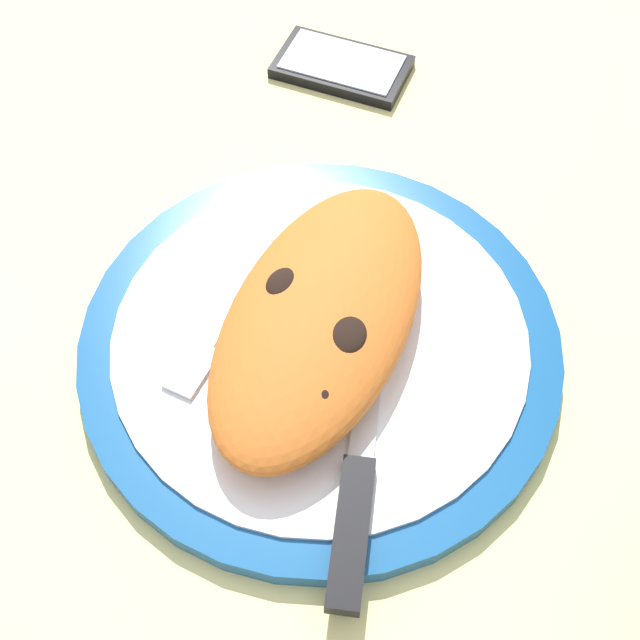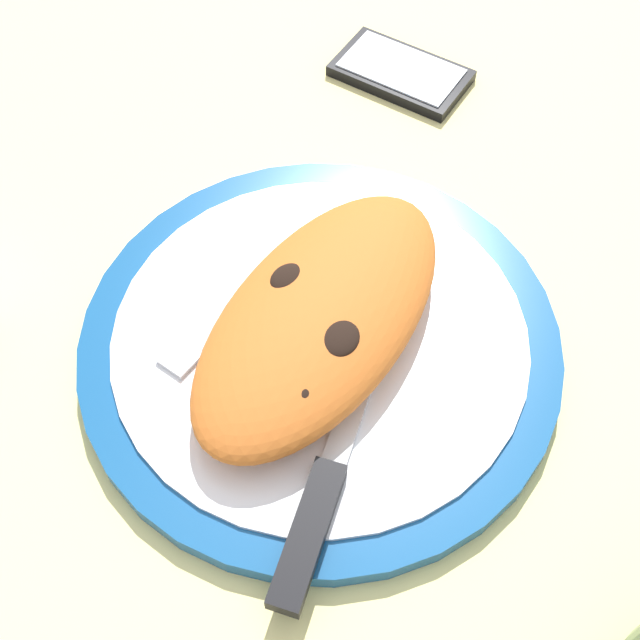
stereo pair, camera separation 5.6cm
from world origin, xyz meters
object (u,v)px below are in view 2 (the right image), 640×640
(calzone, at_px, (320,310))
(knife, at_px, (326,481))
(smartphone, at_px, (401,73))
(plate, at_px, (320,344))
(fork, at_px, (230,306))

(calzone, relative_size, knife, 1.13)
(knife, distance_m, smartphone, 0.39)
(smartphone, bearing_deg, calzone, 27.73)
(plate, relative_size, smartphone, 2.66)
(knife, height_order, smartphone, knife)
(fork, bearing_deg, plate, 111.20)
(plate, relative_size, fork, 2.06)
(fork, bearing_deg, knife, 68.81)
(knife, bearing_deg, plate, -135.89)
(plate, distance_m, fork, 0.07)
(calzone, distance_m, fork, 0.07)
(fork, height_order, smartphone, fork)
(plate, relative_size, calzone, 1.30)
(plate, bearing_deg, fork, -68.80)
(plate, height_order, knife, knife)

